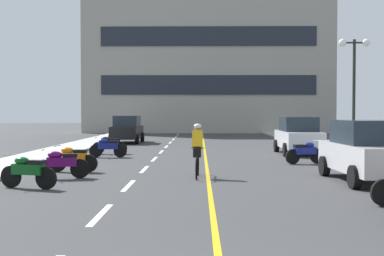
% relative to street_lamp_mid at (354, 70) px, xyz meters
% --- Properties ---
extents(ground_plane, '(140.00, 140.00, 0.00)m').
position_rel_street_lamp_mid_xyz_m(ground_plane, '(-7.22, 1.22, -4.02)').
color(ground_plane, '#38383A').
extents(curb_left, '(2.40, 72.00, 0.12)m').
position_rel_street_lamp_mid_xyz_m(curb_left, '(-14.42, 4.22, -3.96)').
color(curb_left, '#A8A8A3').
rests_on(curb_left, ground).
extents(curb_right, '(2.40, 72.00, 0.12)m').
position_rel_street_lamp_mid_xyz_m(curb_right, '(-0.02, 4.22, -3.96)').
color(curb_right, '#A8A8A3').
rests_on(curb_right, ground).
extents(lane_dash_1, '(0.14, 2.20, 0.01)m').
position_rel_street_lamp_mid_xyz_m(lane_dash_1, '(-9.22, -13.78, -4.02)').
color(lane_dash_1, silver).
rests_on(lane_dash_1, ground).
extents(lane_dash_2, '(0.14, 2.20, 0.01)m').
position_rel_street_lamp_mid_xyz_m(lane_dash_2, '(-9.22, -9.78, -4.02)').
color(lane_dash_2, silver).
rests_on(lane_dash_2, ground).
extents(lane_dash_3, '(0.14, 2.20, 0.01)m').
position_rel_street_lamp_mid_xyz_m(lane_dash_3, '(-9.22, -5.78, -4.02)').
color(lane_dash_3, silver).
rests_on(lane_dash_3, ground).
extents(lane_dash_4, '(0.14, 2.20, 0.01)m').
position_rel_street_lamp_mid_xyz_m(lane_dash_4, '(-9.22, -1.78, -4.02)').
color(lane_dash_4, silver).
rests_on(lane_dash_4, ground).
extents(lane_dash_5, '(0.14, 2.20, 0.01)m').
position_rel_street_lamp_mid_xyz_m(lane_dash_5, '(-9.22, 2.22, -4.02)').
color(lane_dash_5, silver).
rests_on(lane_dash_5, ground).
extents(lane_dash_6, '(0.14, 2.20, 0.01)m').
position_rel_street_lamp_mid_xyz_m(lane_dash_6, '(-9.22, 6.22, -4.02)').
color(lane_dash_6, silver).
rests_on(lane_dash_6, ground).
extents(lane_dash_7, '(0.14, 2.20, 0.01)m').
position_rel_street_lamp_mid_xyz_m(lane_dash_7, '(-9.22, 10.22, -4.02)').
color(lane_dash_7, silver).
rests_on(lane_dash_7, ground).
extents(lane_dash_8, '(0.14, 2.20, 0.01)m').
position_rel_street_lamp_mid_xyz_m(lane_dash_8, '(-9.22, 14.22, -4.02)').
color(lane_dash_8, silver).
rests_on(lane_dash_8, ground).
extents(lane_dash_9, '(0.14, 2.20, 0.01)m').
position_rel_street_lamp_mid_xyz_m(lane_dash_9, '(-9.22, 18.22, -4.02)').
color(lane_dash_9, silver).
rests_on(lane_dash_9, ground).
extents(lane_dash_10, '(0.14, 2.20, 0.01)m').
position_rel_street_lamp_mid_xyz_m(lane_dash_10, '(-9.22, 22.22, -4.02)').
color(lane_dash_10, silver).
rests_on(lane_dash_10, ground).
extents(lane_dash_11, '(0.14, 2.20, 0.01)m').
position_rel_street_lamp_mid_xyz_m(lane_dash_11, '(-9.22, 26.22, -4.02)').
color(lane_dash_11, silver).
rests_on(lane_dash_11, ground).
extents(centre_line_yellow, '(0.12, 66.00, 0.01)m').
position_rel_street_lamp_mid_xyz_m(centre_line_yellow, '(-6.97, 4.22, -4.02)').
color(centre_line_yellow, gold).
rests_on(centre_line_yellow, ground).
extents(office_building, '(24.78, 6.67, 15.65)m').
position_rel_street_lamp_mid_xyz_m(office_building, '(-6.39, 28.50, 3.81)').
color(office_building, '#9E998E').
rests_on(office_building, ground).
extents(street_lamp_mid, '(1.46, 0.36, 5.36)m').
position_rel_street_lamp_mid_xyz_m(street_lamp_mid, '(0.00, 0.00, 0.00)').
color(street_lamp_mid, black).
rests_on(street_lamp_mid, curb_right).
extents(parked_car_near, '(2.06, 4.27, 1.82)m').
position_rel_street_lamp_mid_xyz_m(parked_car_near, '(-2.30, -8.88, -3.10)').
color(parked_car_near, black).
rests_on(parked_car_near, ground).
extents(parked_car_mid, '(1.93, 4.21, 1.82)m').
position_rel_street_lamp_mid_xyz_m(parked_car_mid, '(-2.39, 0.98, -3.10)').
color(parked_car_mid, black).
rests_on(parked_car_mid, ground).
extents(parked_car_far, '(1.94, 4.21, 1.82)m').
position_rel_street_lamp_mid_xyz_m(parked_car_far, '(-12.07, 9.81, -3.10)').
color(parked_car_far, black).
rests_on(parked_car_far, ground).
extents(motorcycle_3, '(1.66, 0.74, 0.92)m').
position_rel_street_lamp_mid_xyz_m(motorcycle_3, '(-11.85, -10.35, -3.55)').
color(motorcycle_3, black).
rests_on(motorcycle_3, ground).
extents(motorcycle_4, '(1.68, 0.64, 0.92)m').
position_rel_street_lamp_mid_xyz_m(motorcycle_4, '(-11.50, -8.34, -3.55)').
color(motorcycle_4, black).
rests_on(motorcycle_4, ground).
extents(motorcycle_5, '(1.70, 0.60, 0.92)m').
position_rel_street_lamp_mid_xyz_m(motorcycle_5, '(-11.58, -6.61, -3.55)').
color(motorcycle_5, black).
rests_on(motorcycle_5, ground).
extents(motorcycle_6, '(1.64, 0.80, 0.92)m').
position_rel_street_lamp_mid_xyz_m(motorcycle_6, '(-3.02, -3.67, -3.55)').
color(motorcycle_6, black).
rests_on(motorcycle_6, ground).
extents(motorcycle_7, '(1.70, 0.60, 0.92)m').
position_rel_street_lamp_mid_xyz_m(motorcycle_7, '(-11.40, -1.02, -3.55)').
color(motorcycle_7, black).
rests_on(motorcycle_7, ground).
extents(motorcycle_8, '(1.70, 0.60, 0.92)m').
position_rel_street_lamp_mid_xyz_m(motorcycle_8, '(-11.65, 0.81, -3.55)').
color(motorcycle_8, black).
rests_on(motorcycle_8, ground).
extents(cyclist_rider, '(0.42, 1.77, 1.71)m').
position_rel_street_lamp_mid_xyz_m(cyclist_rider, '(-7.30, -7.93, -3.13)').
color(cyclist_rider, black).
rests_on(cyclist_rider, ground).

